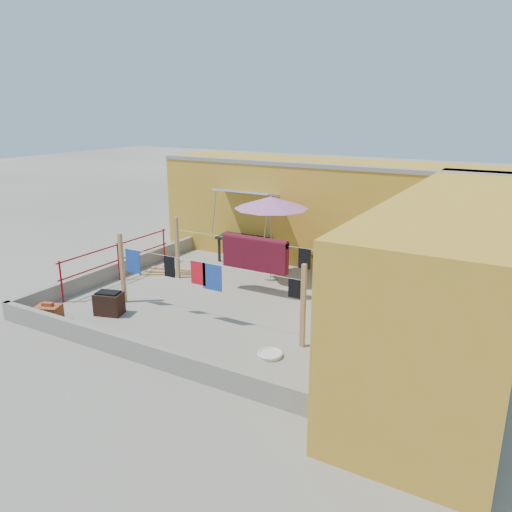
{
  "coord_description": "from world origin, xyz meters",
  "views": [
    {
      "loc": [
        6.37,
        -10.08,
        4.79
      ],
      "look_at": [
        0.41,
        0.3,
        1.22
      ],
      "focal_mm": 35.0,
      "sensor_mm": 36.0,
      "label": 1
    }
  ],
  "objects_px": {
    "brick_stack": "(49,314)",
    "green_hose": "(410,291)",
    "patio_umbrella": "(271,203)",
    "plant_back_a": "(323,263)",
    "water_jug_b": "(390,313)",
    "white_basin": "(270,354)",
    "brazier": "(109,303)",
    "outdoor_table": "(245,239)",
    "water_jug_a": "(395,306)"
  },
  "relations": [
    {
      "from": "brick_stack",
      "to": "green_hose",
      "type": "distance_m",
      "value": 9.2
    },
    {
      "from": "patio_umbrella",
      "to": "brick_stack",
      "type": "bearing_deg",
      "value": -120.28
    },
    {
      "from": "green_hose",
      "to": "plant_back_a",
      "type": "height_order",
      "value": "plant_back_a"
    },
    {
      "from": "brick_stack",
      "to": "water_jug_b",
      "type": "relative_size",
      "value": 1.76
    },
    {
      "from": "patio_umbrella",
      "to": "white_basin",
      "type": "height_order",
      "value": "patio_umbrella"
    },
    {
      "from": "white_basin",
      "to": "green_hose",
      "type": "xyz_separation_m",
      "value": [
        1.57,
        5.08,
        -0.02
      ]
    },
    {
      "from": "brazier",
      "to": "green_hose",
      "type": "height_order",
      "value": "brazier"
    },
    {
      "from": "outdoor_table",
      "to": "green_hose",
      "type": "height_order",
      "value": "outdoor_table"
    },
    {
      "from": "brick_stack",
      "to": "water_jug_b",
      "type": "bearing_deg",
      "value": 30.91
    },
    {
      "from": "outdoor_table",
      "to": "water_jug_b",
      "type": "relative_size",
      "value": 4.98
    },
    {
      "from": "brick_stack",
      "to": "plant_back_a",
      "type": "relative_size",
      "value": 0.81
    },
    {
      "from": "brick_stack",
      "to": "white_basin",
      "type": "relative_size",
      "value": 1.27
    },
    {
      "from": "patio_umbrella",
      "to": "outdoor_table",
      "type": "height_order",
      "value": "patio_umbrella"
    },
    {
      "from": "patio_umbrella",
      "to": "plant_back_a",
      "type": "relative_size",
      "value": 3.38
    },
    {
      "from": "brick_stack",
      "to": "plant_back_a",
      "type": "distance_m",
      "value": 7.58
    },
    {
      "from": "water_jug_a",
      "to": "water_jug_b",
      "type": "bearing_deg",
      "value": -90.0
    },
    {
      "from": "white_basin",
      "to": "water_jug_a",
      "type": "bearing_deg",
      "value": 65.95
    },
    {
      "from": "patio_umbrella",
      "to": "brazier",
      "type": "xyz_separation_m",
      "value": [
        -2.16,
        -4.19,
        -1.96
      ]
    },
    {
      "from": "green_hose",
      "to": "water_jug_a",
      "type": "bearing_deg",
      "value": -90.0
    },
    {
      "from": "green_hose",
      "to": "outdoor_table",
      "type": "bearing_deg",
      "value": 177.38
    },
    {
      "from": "white_basin",
      "to": "water_jug_b",
      "type": "distance_m",
      "value": 3.4
    },
    {
      "from": "brazier",
      "to": "water_jug_a",
      "type": "distance_m",
      "value": 6.93
    },
    {
      "from": "water_jug_a",
      "to": "water_jug_b",
      "type": "relative_size",
      "value": 0.91
    },
    {
      "from": "water_jug_b",
      "to": "white_basin",
      "type": "bearing_deg",
      "value": -117.5
    },
    {
      "from": "brick_stack",
      "to": "white_basin",
      "type": "xyz_separation_m",
      "value": [
        5.26,
        1.07,
        -0.16
      ]
    },
    {
      "from": "white_basin",
      "to": "outdoor_table",
      "type": "bearing_deg",
      "value": 125.36
    },
    {
      "from": "brazier",
      "to": "water_jug_b",
      "type": "distance_m",
      "value": 6.69
    },
    {
      "from": "water_jug_b",
      "to": "plant_back_a",
      "type": "xyz_separation_m",
      "value": [
        -2.58,
        2.18,
        0.24
      ]
    },
    {
      "from": "water_jug_b",
      "to": "green_hose",
      "type": "bearing_deg",
      "value": 90.0
    },
    {
      "from": "white_basin",
      "to": "plant_back_a",
      "type": "height_order",
      "value": "plant_back_a"
    },
    {
      "from": "brazier",
      "to": "water_jug_a",
      "type": "height_order",
      "value": "brazier"
    },
    {
      "from": "plant_back_a",
      "to": "white_basin",
      "type": "bearing_deg",
      "value": -78.99
    },
    {
      "from": "water_jug_b",
      "to": "brick_stack",
      "type": "bearing_deg",
      "value": -149.09
    },
    {
      "from": "patio_umbrella",
      "to": "brazier",
      "type": "bearing_deg",
      "value": -117.3
    },
    {
      "from": "water_jug_a",
      "to": "green_hose",
      "type": "distance_m",
      "value": 1.57
    },
    {
      "from": "water_jug_a",
      "to": "water_jug_b",
      "type": "distance_m",
      "value": 0.5
    },
    {
      "from": "patio_umbrella",
      "to": "water_jug_b",
      "type": "bearing_deg",
      "value": -16.58
    },
    {
      "from": "patio_umbrella",
      "to": "brick_stack",
      "type": "relative_size",
      "value": 4.19
    },
    {
      "from": "brick_stack",
      "to": "water_jug_b",
      "type": "height_order",
      "value": "brick_stack"
    },
    {
      "from": "brick_stack",
      "to": "water_jug_a",
      "type": "height_order",
      "value": "brick_stack"
    },
    {
      "from": "patio_umbrella",
      "to": "brick_stack",
      "type": "distance_m",
      "value": 6.37
    },
    {
      "from": "brick_stack",
      "to": "patio_umbrella",
      "type": "bearing_deg",
      "value": 59.72
    },
    {
      "from": "patio_umbrella",
      "to": "plant_back_a",
      "type": "height_order",
      "value": "patio_umbrella"
    },
    {
      "from": "water_jug_a",
      "to": "brick_stack",
      "type": "bearing_deg",
      "value": -146.09
    },
    {
      "from": "brazier",
      "to": "patio_umbrella",
      "type": "bearing_deg",
      "value": 62.7
    },
    {
      "from": "green_hose",
      "to": "patio_umbrella",
      "type": "bearing_deg",
      "value": -166.05
    },
    {
      "from": "white_basin",
      "to": "water_jug_a",
      "type": "xyz_separation_m",
      "value": [
        1.57,
        3.52,
        0.1
      ]
    },
    {
      "from": "patio_umbrella",
      "to": "brazier",
      "type": "relative_size",
      "value": 3.74
    },
    {
      "from": "patio_umbrella",
      "to": "white_basin",
      "type": "distance_m",
      "value": 5.19
    },
    {
      "from": "outdoor_table",
      "to": "brick_stack",
      "type": "relative_size",
      "value": 2.84
    }
  ]
}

